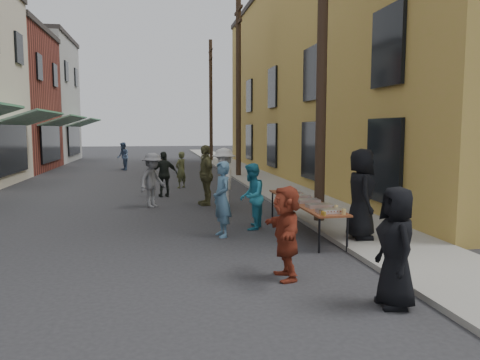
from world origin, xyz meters
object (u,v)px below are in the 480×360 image
object	(u,v)px
utility_pole_near	(322,44)
catering_tray_sausage	(330,211)
server	(361,194)
guest_front_a	(396,247)
utility_pole_far	(211,101)
serving_table	(304,202)
guest_front_c	(251,196)
utility_pole_mid	(238,87)

from	to	relation	value
utility_pole_near	catering_tray_sausage	bearing A→B (deg)	-105.27
server	guest_front_a	bearing A→B (deg)	174.35
utility_pole_far	catering_tray_sausage	world-z (taller)	utility_pole_far
utility_pole_far	server	xyz separation A→B (m)	(0.17, -26.08, -3.44)
guest_front_a	catering_tray_sausage	bearing A→B (deg)	-178.91
serving_table	guest_front_a	world-z (taller)	guest_front_a
serving_table	guest_front_a	xyz separation A→B (m)	(-0.22, -4.70, 0.12)
utility_pole_near	guest_front_c	world-z (taller)	utility_pole_near
catering_tray_sausage	utility_pole_near	bearing A→B (deg)	74.73
utility_pole_near	guest_front_a	world-z (taller)	utility_pole_near
catering_tray_sausage	guest_front_a	world-z (taller)	guest_front_a
serving_table	guest_front_c	bearing A→B (deg)	155.44
serving_table	catering_tray_sausage	xyz separation A→B (m)	(0.00, -1.65, 0.08)
serving_table	server	bearing A→B (deg)	-55.08
utility_pole_far	guest_front_a	bearing A→B (deg)	-91.74
utility_pole_near	utility_pole_mid	size ratio (longest dim) A/B	1.00
utility_pole_near	guest_front_c	size ratio (longest dim) A/B	5.61
serving_table	guest_front_c	world-z (taller)	guest_front_c
catering_tray_sausage	guest_front_a	xyz separation A→B (m)	(-0.22, -3.05, 0.04)
server	utility_pole_far	bearing A→B (deg)	11.90
utility_pole_far	catering_tray_sausage	size ratio (longest dim) A/B	18.00
utility_pole_mid	serving_table	size ratio (longest dim) A/B	2.25
utility_pole_mid	server	size ratio (longest dim) A/B	4.70
guest_front_c	utility_pole_near	bearing A→B (deg)	122.14
utility_pole_far	server	size ratio (longest dim) A/B	4.70
guest_front_a	guest_front_c	size ratio (longest dim) A/B	1.03
utility_pole_near	serving_table	distance (m)	3.94
serving_table	guest_front_c	distance (m)	1.27
utility_pole_near	server	distance (m)	4.02
utility_pole_mid	server	xyz separation A→B (m)	(0.17, -14.08, -3.44)
guest_front_c	guest_front_a	bearing A→B (deg)	32.37
utility_pole_near	utility_pole_mid	xyz separation A→B (m)	(0.00, 12.00, 0.00)
utility_pole_near	utility_pole_mid	bearing A→B (deg)	90.00
utility_pole_far	utility_pole_mid	bearing A→B (deg)	-90.00
utility_pole_mid	utility_pole_far	distance (m)	12.00
utility_pole_mid	catering_tray_sausage	xyz separation A→B (m)	(-0.68, -14.50, -3.71)
utility_pole_near	server	xyz separation A→B (m)	(0.17, -2.08, -3.44)
utility_pole_far	server	distance (m)	26.30
utility_pole_mid	catering_tray_sausage	world-z (taller)	utility_pole_mid
catering_tray_sausage	guest_front_c	bearing A→B (deg)	117.95
serving_table	utility_pole_far	bearing A→B (deg)	88.43
utility_pole_mid	guest_front_c	size ratio (longest dim) A/B	5.61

